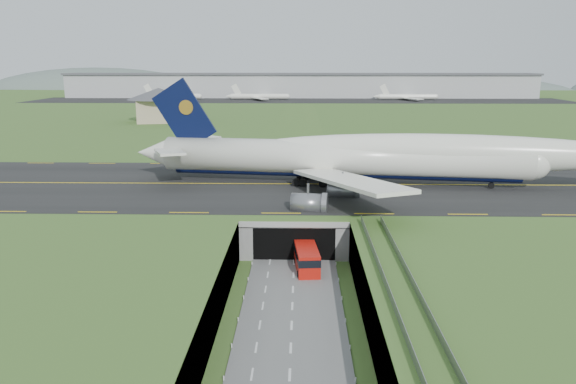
{
  "coord_description": "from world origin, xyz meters",
  "views": [
    {
      "loc": [
        0.94,
        -69.67,
        28.38
      ],
      "look_at": [
        -1.17,
        20.0,
        7.61
      ],
      "focal_mm": 35.0,
      "sensor_mm": 36.0,
      "label": 1
    }
  ],
  "objects": [
    {
      "name": "airfield_deck",
      "position": [
        0.0,
        0.0,
        3.0
      ],
      "size": [
        800.0,
        800.0,
        6.0
      ],
      "primitive_type": "cube",
      "color": "gray",
      "rests_on": "ground"
    },
    {
      "name": "tunnel_portal",
      "position": [
        0.0,
        16.71,
        3.33
      ],
      "size": [
        17.0,
        22.3,
        6.0
      ],
      "color": "gray",
      "rests_on": "ground"
    },
    {
      "name": "taxiway",
      "position": [
        0.0,
        33.0,
        6.09
      ],
      "size": [
        800.0,
        44.0,
        0.18
      ],
      "primitive_type": "cube",
      "color": "black",
      "rests_on": "airfield_deck"
    },
    {
      "name": "guideway",
      "position": [
        11.0,
        -19.11,
        5.32
      ],
      "size": [
        3.0,
        53.0,
        7.05
      ],
      "color": "#A8A8A3",
      "rests_on": "ground"
    },
    {
      "name": "cargo_terminal",
      "position": [
        -0.12,
        299.41,
        13.96
      ],
      "size": [
        320.0,
        67.0,
        15.6
      ],
      "color": "#B2B2B2",
      "rests_on": "ground"
    },
    {
      "name": "jumbo_jet",
      "position": [
        15.23,
        32.55,
        11.42
      ],
      "size": [
        94.46,
        60.39,
        20.15
      ],
      "rotation": [
        0.0,
        0.0,
        -0.13
      ],
      "color": "white",
      "rests_on": "ground"
    },
    {
      "name": "service_building",
      "position": [
        -53.24,
        144.83,
        13.69
      ],
      "size": [
        28.22,
        28.22,
        12.97
      ],
      "rotation": [
        0.0,
        0.0,
        0.21
      ],
      "color": "tan",
      "rests_on": "ground"
    },
    {
      "name": "trench_road",
      "position": [
        0.0,
        -7.5,
        0.1
      ],
      "size": [
        12.0,
        75.0,
        0.2
      ],
      "primitive_type": "cube",
      "color": "slate",
      "rests_on": "ground"
    },
    {
      "name": "shuttle_tram",
      "position": [
        1.82,
        4.14,
        1.77
      ],
      "size": [
        3.71,
        8.18,
        3.23
      ],
      "rotation": [
        0.0,
        0.0,
        0.09
      ],
      "color": "red",
      "rests_on": "ground"
    },
    {
      "name": "ground",
      "position": [
        0.0,
        0.0,
        0.0
      ],
      "size": [
        900.0,
        900.0,
        0.0
      ],
      "primitive_type": "plane",
      "color": "#3A6127",
      "rests_on": "ground"
    },
    {
      "name": "distant_hills",
      "position": [
        64.38,
        430.0,
        -4.0
      ],
      "size": [
        700.0,
        91.0,
        60.0
      ],
      "color": "slate",
      "rests_on": "ground"
    }
  ]
}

